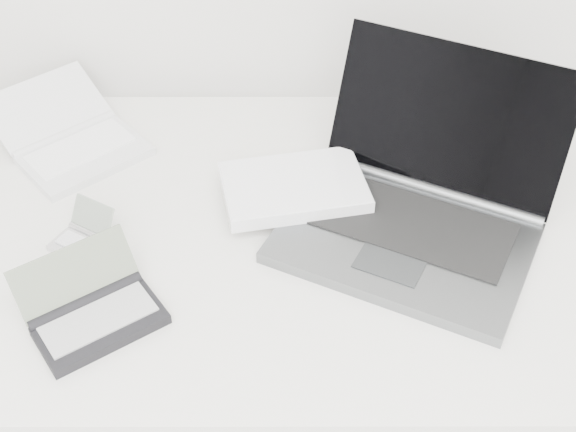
{
  "coord_description": "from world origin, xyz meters",
  "views": [
    {
      "loc": [
        -0.03,
        0.54,
        1.67
      ],
      "look_at": [
        -0.03,
        1.51,
        0.79
      ],
      "focal_mm": 50.0,
      "sensor_mm": 36.0,
      "label": 1
    }
  ],
  "objects_px": {
    "desk": "(305,246)",
    "palmtop_charcoal": "(93,312)",
    "laptop_large": "(389,201)",
    "netbook_open_white": "(73,141)"
  },
  "relations": [
    {
      "from": "netbook_open_white",
      "to": "desk",
      "type": "bearing_deg",
      "value": -67.01
    },
    {
      "from": "desk",
      "to": "laptop_large",
      "type": "relative_size",
      "value": 2.62
    },
    {
      "from": "laptop_large",
      "to": "netbook_open_white",
      "type": "xyz_separation_m",
      "value": [
        -0.58,
        0.21,
        -0.02
      ]
    },
    {
      "from": "desk",
      "to": "netbook_open_white",
      "type": "relative_size",
      "value": 4.52
    },
    {
      "from": "desk",
      "to": "palmtop_charcoal",
      "type": "distance_m",
      "value": 0.39
    },
    {
      "from": "netbook_open_white",
      "to": "palmtop_charcoal",
      "type": "height_order",
      "value": "palmtop_charcoal"
    },
    {
      "from": "laptop_large",
      "to": "netbook_open_white",
      "type": "bearing_deg",
      "value": -173.08
    },
    {
      "from": "desk",
      "to": "palmtop_charcoal",
      "type": "height_order",
      "value": "palmtop_charcoal"
    },
    {
      "from": "laptop_large",
      "to": "palmtop_charcoal",
      "type": "distance_m",
      "value": 0.52
    },
    {
      "from": "desk",
      "to": "laptop_large",
      "type": "bearing_deg",
      "value": 5.97
    }
  ]
}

